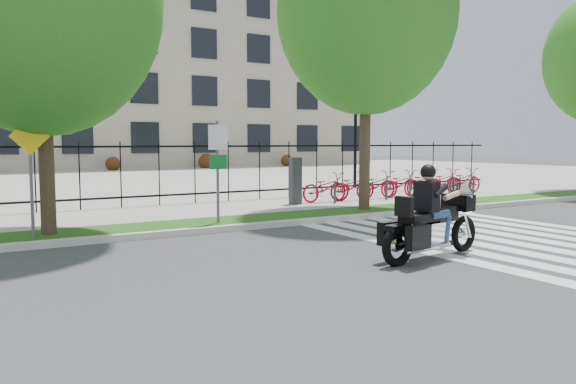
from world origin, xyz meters
TOP-DOWN VIEW (x-y plane):
  - ground at (0.00, 0.00)m, footprint 120.00×120.00m
  - curb at (0.00, 4.10)m, footprint 60.00×0.20m
  - grass_verge at (0.00, 4.95)m, footprint 60.00×1.50m
  - sidewalk at (0.00, 7.45)m, footprint 60.00×3.50m
  - plaza at (0.00, 25.00)m, footprint 80.00×34.00m
  - crosswalk_stripes at (4.83, 0.00)m, footprint 5.70×8.00m
  - iron_fence at (0.00, 9.20)m, footprint 30.00×0.06m
  - office_building at (0.00, 44.92)m, footprint 60.00×21.90m
  - lamp_post_right at (10.00, 12.00)m, footprint 1.06×0.70m
  - street_tree_2 at (4.82, 4.95)m, footprint 5.18×5.18m
  - bike_share_station at (8.25, 7.20)m, footprint 8.90×0.86m
  - sign_pole_regulatory at (-0.05, 4.58)m, footprint 0.50×0.09m
  - sign_pole_warning at (-4.24, 4.58)m, footprint 0.78×0.09m
  - motorcycle_rider at (1.82, -0.70)m, footprint 2.70×0.96m

SIDE VIEW (x-z plane):
  - ground at x=0.00m, z-range 0.00..0.00m
  - crosswalk_stripes at x=4.83m, z-range 0.00..0.01m
  - plaza at x=0.00m, z-range 0.00..0.10m
  - curb at x=0.00m, z-range 0.00..0.15m
  - grass_verge at x=0.00m, z-range 0.00..0.15m
  - sidewalk at x=0.00m, z-range 0.00..0.15m
  - bike_share_station at x=8.25m, z-range -0.11..1.39m
  - motorcycle_rider at x=1.82m, z-range -0.35..1.74m
  - iron_fence at x=0.00m, z-range 0.15..2.15m
  - sign_pole_regulatory at x=-0.05m, z-range 0.49..2.99m
  - sign_pole_warning at x=-4.24m, z-range 0.50..2.99m
  - lamp_post_right at x=10.00m, z-range 1.08..5.33m
  - street_tree_2 at x=4.82m, z-range 1.52..10.25m
  - office_building at x=0.00m, z-range -0.11..20.04m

